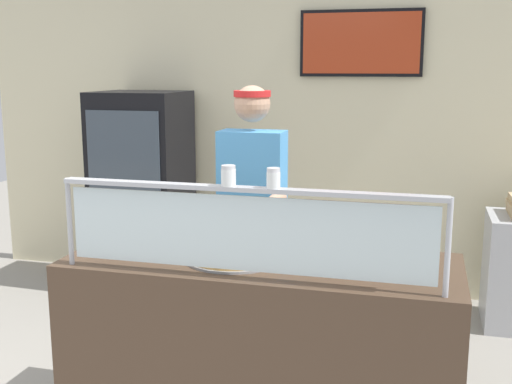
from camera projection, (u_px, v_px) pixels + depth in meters
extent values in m
plane|color=gray|center=(287.00, 379.00, 3.85)|extent=(12.00, 12.00, 0.00)
cube|color=beige|center=(334.00, 130.00, 5.25)|extent=(6.29, 0.08, 2.70)
cube|color=black|center=(361.00, 43.00, 5.00)|extent=(0.97, 0.04, 0.52)
cube|color=#B23819|center=(361.00, 43.00, 4.98)|extent=(0.92, 0.01, 0.47)
cube|color=#4C3828|center=(261.00, 351.00, 3.15)|extent=(1.89, 0.72, 0.95)
cylinder|color=#B2B5BC|center=(70.00, 222.00, 2.95)|extent=(0.02, 0.02, 0.41)
cylinder|color=#B2B5BC|center=(448.00, 248.00, 2.52)|extent=(0.02, 0.02, 0.41)
cube|color=silver|center=(244.00, 234.00, 2.74)|extent=(1.63, 0.01, 0.33)
cube|color=#B2B5BC|center=(244.00, 189.00, 2.70)|extent=(1.69, 0.06, 0.02)
cylinder|color=#9EA0A8|center=(234.00, 258.00, 3.06)|extent=(0.47, 0.47, 0.01)
cylinder|color=tan|center=(234.00, 255.00, 3.06)|extent=(0.45, 0.45, 0.02)
cylinder|color=gold|center=(234.00, 253.00, 3.06)|extent=(0.39, 0.39, 0.01)
cube|color=#ADAFB7|center=(236.00, 253.00, 3.03)|extent=(0.15, 0.29, 0.01)
cylinder|color=white|center=(228.00, 178.00, 2.71)|extent=(0.06, 0.06, 0.07)
cylinder|color=white|center=(228.00, 180.00, 2.71)|extent=(0.05, 0.05, 0.05)
cylinder|color=silver|center=(228.00, 167.00, 2.70)|extent=(0.06, 0.06, 0.02)
cylinder|color=white|center=(273.00, 180.00, 2.66)|extent=(0.06, 0.06, 0.07)
cylinder|color=red|center=(273.00, 183.00, 2.66)|extent=(0.05, 0.05, 0.04)
cylinder|color=silver|center=(273.00, 170.00, 2.65)|extent=(0.06, 0.06, 0.02)
cylinder|color=#23232D|center=(235.00, 297.00, 3.89)|extent=(0.13, 0.13, 0.95)
cylinder|color=#23232D|center=(270.00, 300.00, 3.84)|extent=(0.13, 0.13, 0.95)
cube|color=#4C9EE5|center=(252.00, 178.00, 3.72)|extent=(0.38, 0.21, 0.55)
sphere|color=tan|center=(252.00, 104.00, 3.64)|extent=(0.21, 0.21, 0.21)
cylinder|color=red|center=(252.00, 94.00, 3.63)|extent=(0.21, 0.21, 0.04)
cylinder|color=tan|center=(273.00, 203.00, 3.48)|extent=(0.08, 0.34, 0.08)
cube|color=black|center=(143.00, 192.00, 5.32)|extent=(0.71, 0.65, 1.67)
cube|color=#38424C|center=(125.00, 196.00, 5.00)|extent=(0.61, 0.02, 1.33)
cylinder|color=red|center=(107.00, 186.00, 5.15)|extent=(0.06, 0.06, 0.20)
cylinder|color=green|center=(119.00, 186.00, 5.12)|extent=(0.06, 0.06, 0.20)
cylinder|color=blue|center=(131.00, 187.00, 5.09)|extent=(0.06, 0.06, 0.20)
cylinder|color=blue|center=(143.00, 188.00, 5.06)|extent=(0.06, 0.06, 0.20)
cylinder|color=blue|center=(155.00, 188.00, 5.04)|extent=(0.06, 0.06, 0.20)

